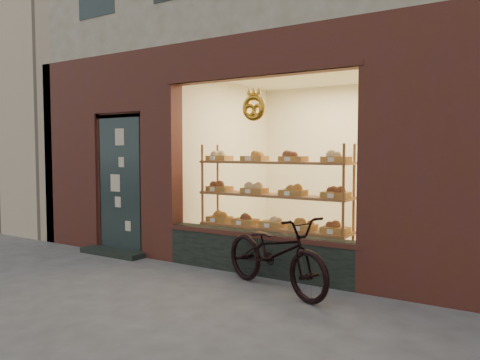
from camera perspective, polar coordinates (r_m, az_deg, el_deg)
The scene contains 4 objects.
ground at distance 4.93m, azimuth -15.67°, elevation -15.60°, with size 90.00×90.00×0.00m, color #4B4B4B.
neighbor_left at distance 15.92m, azimuth -24.71°, elevation 13.74°, with size 12.00×7.00×9.00m, color tan.
display_shelf at distance 6.46m, azimuth 4.07°, elevation -3.14°, with size 2.20×0.45×1.70m.
bicycle at distance 5.44m, azimuth 4.30°, elevation -8.80°, with size 0.59×1.69×0.89m, color black.
Camera 1 is at (3.48, -3.11, 1.61)m, focal length 35.00 mm.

